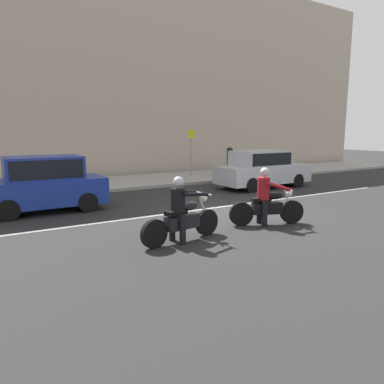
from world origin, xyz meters
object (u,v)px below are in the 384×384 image
object	(u,v)px
street_sign_post	(191,148)
parked_hatchback_cobalt_blue	(45,183)
motorcycle_with_rider_crimson	(267,202)
motorcycle_with_rider_black_leather	(182,215)
parked_sedan_silver	(262,169)
pedestrian_bystander	(230,157)

from	to	relation	value
street_sign_post	parked_hatchback_cobalt_blue	bearing A→B (deg)	-149.38
motorcycle_with_rider_crimson	parked_hatchback_cobalt_blue	world-z (taller)	parked_hatchback_cobalt_blue
motorcycle_with_rider_crimson	motorcycle_with_rider_black_leather	bearing A→B (deg)	-177.60
parked_sedan_silver	pedestrian_bystander	xyz separation A→B (m)	(0.99, 3.80, 0.27)
motorcycle_with_rider_crimson	street_sign_post	world-z (taller)	street_sign_post
parked_hatchback_cobalt_blue	parked_sedan_silver	xyz separation A→B (m)	(9.47, 0.19, -0.05)
parked_sedan_silver	pedestrian_bystander	world-z (taller)	pedestrian_bystander
parked_hatchback_cobalt_blue	pedestrian_bystander	size ratio (longest dim) A/B	2.15
parked_sedan_silver	pedestrian_bystander	bearing A→B (deg)	75.44
motorcycle_with_rider_crimson	pedestrian_bystander	xyz separation A→B (m)	(5.46, 8.95, 0.50)
street_sign_post	pedestrian_bystander	xyz separation A→B (m)	(1.91, -1.07, -0.55)
motorcycle_with_rider_black_leather	pedestrian_bystander	bearing A→B (deg)	47.76
motorcycle_with_rider_crimson	parked_sedan_silver	xyz separation A→B (m)	(4.47, 5.15, 0.23)
pedestrian_bystander	street_sign_post	bearing A→B (deg)	150.81
parked_hatchback_cobalt_blue	parked_sedan_silver	bearing A→B (deg)	1.16
motorcycle_with_rider_black_leather	motorcycle_with_rider_crimson	distance (m)	2.78
motorcycle_with_rider_black_leather	street_sign_post	xyz separation A→B (m)	(6.33, 10.14, 1.05)
pedestrian_bystander	motorcycle_with_rider_black_leather	bearing A→B (deg)	-132.24
motorcycle_with_rider_black_leather	street_sign_post	size ratio (longest dim) A/B	0.87
motorcycle_with_rider_black_leather	parked_sedan_silver	distance (m)	8.96
street_sign_post	pedestrian_bystander	world-z (taller)	street_sign_post
motorcycle_with_rider_crimson	street_sign_post	distance (m)	10.68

